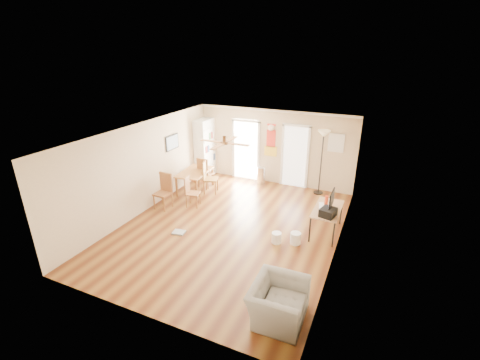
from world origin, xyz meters
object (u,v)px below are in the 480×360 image
at_px(printer, 328,212).
at_px(dining_chair_far, 206,172).
at_px(trash_can, 261,176).
at_px(bookshelf, 206,148).
at_px(wastebasket_b, 295,238).
at_px(dining_table, 195,181).
at_px(wastebasket_a, 276,238).
at_px(armchair, 278,302).
at_px(dining_chair_right_b, 193,192).
at_px(computer_desk, 326,221).
at_px(torchiere_lamp, 321,163).
at_px(dining_chair_right_a, 211,177).
at_px(dining_chair_near, 162,192).

bearing_deg(printer, dining_chair_far, 170.97).
distance_m(trash_can, printer, 3.99).
xyz_separation_m(bookshelf, wastebasket_b, (4.32, -3.20, -0.92)).
distance_m(dining_table, trash_can, 2.31).
xyz_separation_m(bookshelf, dining_table, (0.37, -1.39, -0.73)).
relative_size(wastebasket_a, armchair, 0.26).
height_order(dining_chair_right_b, computer_desk, dining_chair_right_b).
xyz_separation_m(dining_chair_right_b, computer_desk, (3.97, 0.07, -0.12)).
xyz_separation_m(dining_table, dining_chair_right_b, (0.55, -1.03, 0.12)).
relative_size(dining_table, torchiere_lamp, 0.65).
relative_size(dining_chair_right_a, trash_can, 1.69).
bearing_deg(armchair, wastebasket_a, 17.42).
relative_size(dining_chair_near, dining_chair_far, 1.01).
xyz_separation_m(printer, wastebasket_a, (-1.09, -0.58, -0.66)).
relative_size(trash_can, torchiere_lamp, 0.30).
distance_m(torchiere_lamp, armchair, 5.82).
xyz_separation_m(dining_table, computer_desk, (4.52, -0.96, 0.01)).
bearing_deg(computer_desk, armchair, -93.86).
relative_size(bookshelf, trash_can, 3.40).
distance_m(dining_chair_right_b, trash_can, 2.78).
bearing_deg(computer_desk, dining_chair_right_a, 165.32).
bearing_deg(bookshelf, trash_can, -8.24).
distance_m(dining_chair_right_a, armchair, 5.75).
bearing_deg(wastebasket_b, dining_chair_right_a, 151.05).
bearing_deg(wastebasket_a, dining_chair_right_b, 162.66).
relative_size(dining_chair_near, computer_desk, 0.81).
height_order(torchiere_lamp, wastebasket_b, torchiere_lamp).
bearing_deg(dining_chair_right_a, wastebasket_b, -136.73).
distance_m(bookshelf, armchair, 7.38).
xyz_separation_m(wastebasket_b, armchair, (0.35, -2.47, 0.19)).
height_order(dining_table, dining_chair_near, dining_chair_near).
xyz_separation_m(dining_chair_near, trash_can, (2.01, 2.96, -0.21)).
distance_m(dining_chair_near, armchair, 5.28).
height_order(dining_chair_far, trash_can, dining_chair_far).
bearing_deg(dining_chair_near, armchair, -28.88).
relative_size(dining_chair_right_a, dining_chair_right_b, 1.14).
bearing_deg(torchiere_lamp, dining_table, -158.96).
bearing_deg(dining_table, dining_chair_far, 73.14).
xyz_separation_m(bookshelf, armchair, (4.67, -5.67, -0.73)).
distance_m(dining_chair_right_b, computer_desk, 3.98).
bearing_deg(wastebasket_a, armchair, -71.22).
bearing_deg(torchiere_lamp, wastebasket_b, -88.03).
height_order(dining_table, wastebasket_a, dining_table).
bearing_deg(dining_chair_right_b, wastebasket_b, -115.96).
bearing_deg(torchiere_lamp, dining_chair_far, -164.89).
xyz_separation_m(trash_can, torchiere_lamp, (2.03, 0.04, 0.75)).
xyz_separation_m(dining_chair_right_b, printer, (4.05, -0.34, 0.33)).
height_order(trash_can, armchair, armchair).
xyz_separation_m(dining_chair_near, wastebasket_b, (4.15, -0.28, -0.38)).
height_order(dining_chair_right_a, dining_chair_far, dining_chair_right_a).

